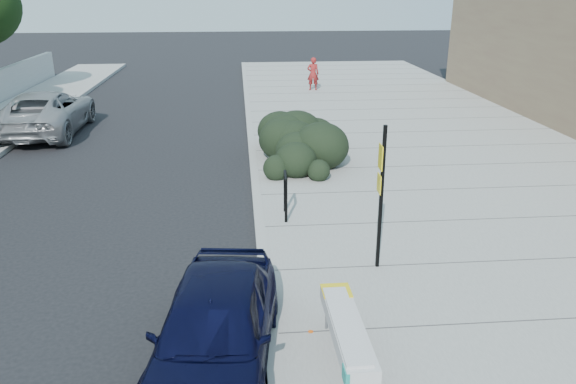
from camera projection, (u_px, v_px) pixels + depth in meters
name	position (u px, v px, depth m)	size (l,w,h in m)	color
ground	(265.00, 278.00, 10.36)	(120.00, 120.00, 0.00)	black
sidewalk_near	(458.00, 179.00, 15.47)	(11.20, 50.00, 0.15)	gray
curb_near	(256.00, 184.00, 15.00)	(0.22, 50.00, 0.17)	#9E9E99
bench	(347.00, 330.00, 7.66)	(0.44, 2.14, 0.64)	gray
bike_rack	(285.00, 191.00, 12.53)	(0.09, 0.69, 1.01)	black
sign_post	(381.00, 189.00, 9.96)	(0.10, 0.31, 2.69)	black
hedge	(303.00, 134.00, 16.71)	(2.06, 4.11, 1.54)	black
sedan_navy	(215.00, 329.00, 7.63)	(1.60, 3.98, 1.36)	black
wagon_silver	(47.00, 111.00, 20.83)	(1.46, 4.18, 1.38)	#A7A8AC
suv_silver	(46.00, 112.00, 20.31)	(2.57, 5.58, 1.55)	#929497
pedestrian	(313.00, 74.00, 27.94)	(0.59, 0.39, 1.61)	maroon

